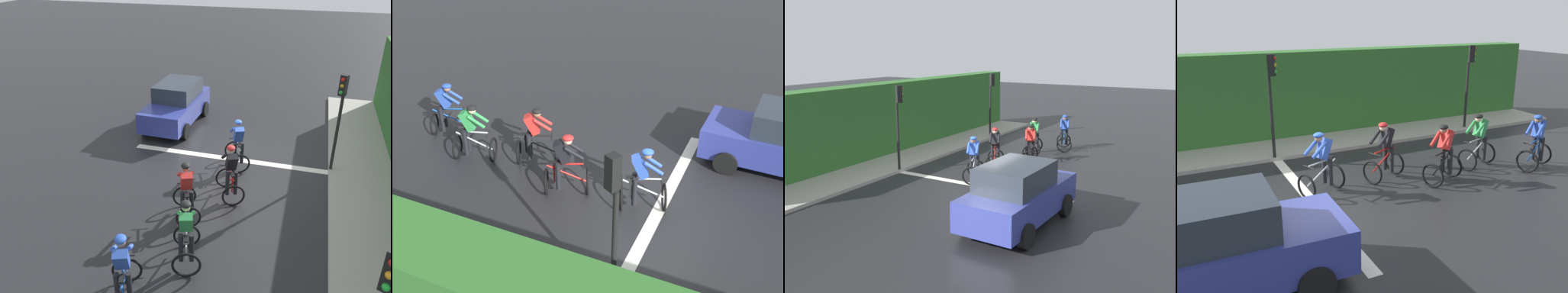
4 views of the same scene
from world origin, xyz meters
TOP-DOWN VIEW (x-y plane):
  - ground_plane at (0.00, 0.00)m, footprint 80.00×80.00m
  - road_marking_stop_line at (0.00, -0.26)m, footprint 7.00×0.30m
  - cyclist_lead at (0.70, 6.57)m, footprint 1.02×1.25m
  - cyclist_second at (-0.16, 5.09)m, footprint 0.97×1.23m
  - cyclist_mid at (0.37, 3.43)m, footprint 1.06×1.26m
  - cyclist_fourth at (-0.55, 2.09)m, footprint 1.06×1.26m
  - cyclist_trailing at (-0.37, 0.18)m, footprint 1.04×1.26m
  - traffic_light_near_crossing at (-3.41, -0.28)m, footprint 0.27×0.29m

SIDE VIEW (x-z plane):
  - ground_plane at x=0.00m, z-range 0.00..0.00m
  - road_marking_stop_line at x=0.00m, z-range 0.00..0.01m
  - cyclist_lead at x=0.70m, z-range -0.03..1.63m
  - cyclist_second at x=-0.16m, z-range -0.03..1.63m
  - cyclist_mid at x=0.37m, z-range -0.03..1.63m
  - cyclist_fourth at x=-0.55m, z-range -0.03..1.63m
  - cyclist_trailing at x=-0.37m, z-range -0.03..1.63m
  - traffic_light_near_crossing at x=-3.41m, z-range 0.55..3.89m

